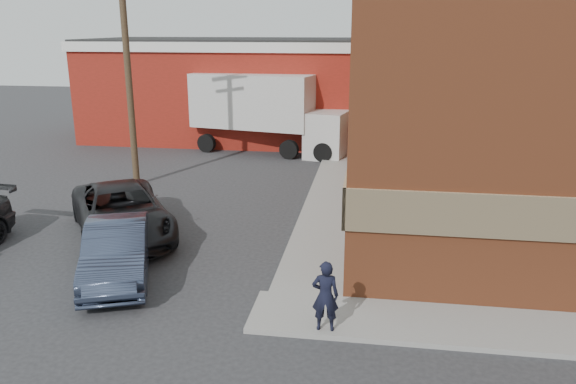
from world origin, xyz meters
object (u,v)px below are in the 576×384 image
at_px(sedan, 117,251).
at_px(box_truck, 268,108).
at_px(man, 325,296).
at_px(utility_pole, 128,67).
at_px(brick_building, 563,74).
at_px(suv_a, 122,212).
at_px(warehouse, 235,88).

bearing_deg(sedan, box_truck, 65.28).
distance_m(man, box_truck, 18.01).
relative_size(utility_pole, man, 5.81).
relative_size(brick_building, suv_a, 3.25).
bearing_deg(sedan, utility_pole, 89.75).
relative_size(brick_building, man, 11.79).
xyz_separation_m(brick_building, suv_a, (-14.00, -5.69, -3.90)).
height_order(brick_building, utility_pole, brick_building).
distance_m(warehouse, man, 22.80).
bearing_deg(sedan, suv_a, 91.74).
height_order(warehouse, sedan, warehouse).
distance_m(sedan, suv_a, 3.03).
height_order(brick_building, warehouse, brick_building).
xyz_separation_m(suv_a, box_truck, (2.26, 12.54, 1.51)).
relative_size(warehouse, suv_a, 2.90).
distance_m(warehouse, utility_pole, 11.27).
relative_size(sedan, suv_a, 0.78).
bearing_deg(suv_a, man, -68.72).
xyz_separation_m(warehouse, utility_pole, (-1.50, -11.00, 1.93)).
bearing_deg(man, suv_a, -39.63).
relative_size(warehouse, sedan, 3.72).
xyz_separation_m(utility_pole, box_truck, (4.26, 6.84, -2.46)).
bearing_deg(utility_pole, warehouse, 82.23).
height_order(warehouse, box_truck, warehouse).
xyz_separation_m(warehouse, man, (7.20, -21.55, -1.92)).
height_order(warehouse, man, warehouse).
distance_m(brick_building, warehouse, 18.30).
relative_size(suv_a, box_truck, 0.67).
bearing_deg(utility_pole, sedan, -69.68).
bearing_deg(warehouse, suv_a, -88.30).
bearing_deg(suv_a, utility_pole, 76.52).
distance_m(warehouse, sedan, 19.68).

